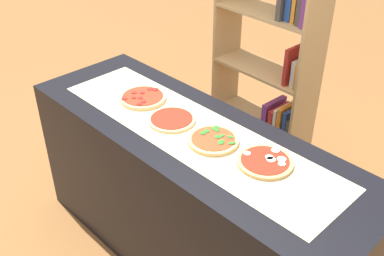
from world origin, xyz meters
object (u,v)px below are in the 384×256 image
(pizza_pepperoni_0, at_px, (143,98))
(bookshelf, at_px, (275,85))
(pizza_plain_1, at_px, (172,120))
(pizza_spinach_2, at_px, (213,140))
(pizza_mozzarella_3, at_px, (265,161))

(pizza_pepperoni_0, xyz_separation_m, bookshelf, (0.22, 0.98, -0.19))
(pizza_plain_1, xyz_separation_m, pizza_spinach_2, (0.29, 0.02, 0.00))
(pizza_plain_1, bearing_deg, pizza_pepperoni_0, 172.67)
(pizza_spinach_2, height_order, bookshelf, bookshelf)
(bookshelf, bearing_deg, pizza_mozzarella_3, -55.88)
(pizza_plain_1, height_order, pizza_spinach_2, pizza_spinach_2)
(pizza_plain_1, distance_m, pizza_spinach_2, 0.29)
(pizza_spinach_2, distance_m, bookshelf, 1.08)
(pizza_mozzarella_3, xyz_separation_m, bookshelf, (-0.65, 0.96, -0.19))
(pizza_pepperoni_0, distance_m, pizza_spinach_2, 0.58)
(pizza_pepperoni_0, height_order, pizza_spinach_2, pizza_pepperoni_0)
(pizza_mozzarella_3, bearing_deg, bookshelf, 124.12)
(pizza_pepperoni_0, bearing_deg, bookshelf, 77.19)
(pizza_pepperoni_0, xyz_separation_m, pizza_plain_1, (0.29, -0.04, -0.00))
(pizza_mozzarella_3, bearing_deg, pizza_spinach_2, -171.01)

